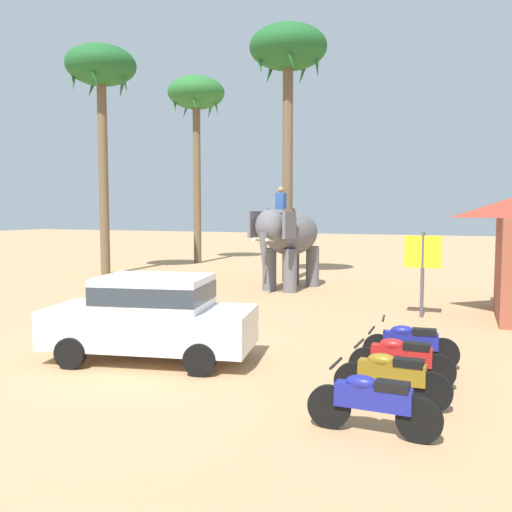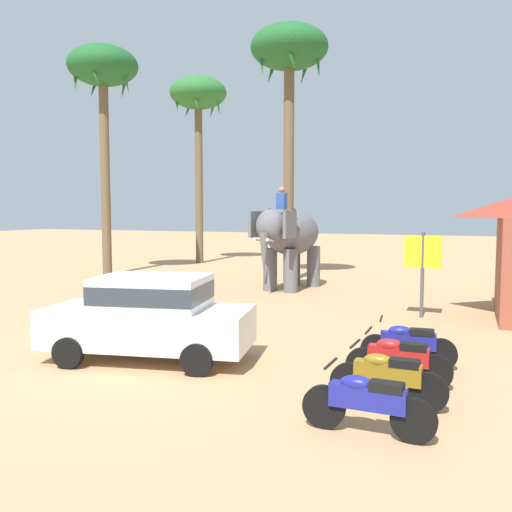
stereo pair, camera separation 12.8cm
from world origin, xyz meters
name	(u,v)px [view 1 (the left image)]	position (x,y,z in m)	size (l,w,h in m)	color
ground_plane	(156,354)	(0.00, 0.00, 0.00)	(120.00, 120.00, 0.00)	tan
car_sedan_foreground	(152,314)	(0.18, -0.42, 0.93)	(4.36, 2.48, 1.70)	white
elephant_with_mahout	(289,237)	(-0.42, 9.98, 1.99)	(2.17, 4.00, 3.88)	slate
motorcycle_nearest_camera	(373,401)	(4.91, -2.45, 0.46)	(1.80, 0.55, 0.94)	black
motorcycle_second_in_row	(391,376)	(4.98, -1.23, 0.46)	(1.80, 0.55, 0.94)	black
motorcycle_mid_row	(401,359)	(5.00, -0.17, 0.46)	(1.80, 0.55, 0.94)	black
motorcycle_fourth_in_row	(410,343)	(5.03, 1.00, 0.46)	(1.80, 0.55, 0.94)	black
palm_tree_behind_elephant	(196,100)	(-8.62, 18.04, 9.19)	(3.20, 3.20, 10.53)	brown
palm_tree_near_hut	(288,58)	(-1.21, 12.17, 9.26)	(3.20, 3.20, 10.60)	brown
palm_tree_left_of_road	(101,75)	(-9.93, 11.32, 9.19)	(3.20, 3.20, 10.53)	brown
signboard_yellow	(423,258)	(4.80, 6.18, 1.69)	(1.00, 0.10, 2.40)	#4C4C51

